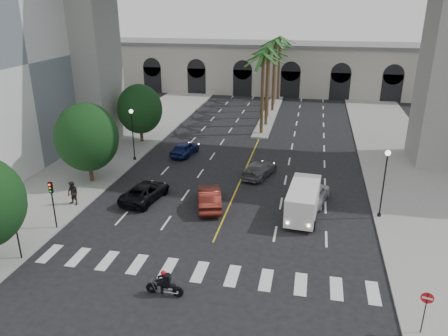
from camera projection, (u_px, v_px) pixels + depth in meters
ground at (206, 258)px, 27.60m from camera, size 140.00×140.00×0.00m
sidewalk_left at (98, 161)px, 44.11m from camera, size 8.00×100.00×0.15m
sidewalk_right at (412, 185)px, 38.44m from camera, size 8.00×100.00×0.15m
median at (270, 114)px, 62.29m from camera, size 2.00×24.00×0.20m
pier_building at (281, 68)px, 76.33m from camera, size 71.00×10.50×8.50m
palm_a at (263, 58)px, 49.92m from camera, size 3.20×3.20×10.30m
palm_b at (268, 52)px, 53.46m from camera, size 3.20×3.20×10.60m
palm_c at (269, 52)px, 57.33m from camera, size 3.20×3.20×10.10m
palm_d at (275, 44)px, 60.66m from camera, size 3.20×3.20×10.90m
palm_e at (276, 44)px, 64.53m from camera, size 3.20×3.20×10.40m
palm_f at (280, 40)px, 68.03m from camera, size 3.20×3.20×10.70m
street_tree_mid at (87, 137)px, 37.68m from camera, size 5.44×5.44×7.21m
street_tree_far at (140, 109)px, 48.76m from camera, size 5.04×5.04×6.68m
lamp_post_left_far at (133, 130)px, 43.22m from camera, size 0.40×0.40×5.35m
lamp_post_right at (384, 178)px, 31.59m from camera, size 0.40×0.40×5.35m
traffic_signal_near at (15, 224)px, 26.55m from camera, size 0.25×0.18×3.65m
traffic_signal_far at (52, 197)px, 30.20m from camera, size 0.25×0.18×3.65m
motorcycle_rider at (165, 284)px, 23.93m from camera, size 2.18×0.59×1.57m
car_a at (314, 194)px, 34.90m from camera, size 2.86×4.91×1.57m
car_b at (209, 197)px, 34.21m from camera, size 2.98×5.21×1.62m
car_c at (145, 192)px, 35.45m from camera, size 3.16×5.42×1.42m
car_d at (259, 169)px, 40.28m from camera, size 3.28×5.24×1.42m
car_e at (185, 149)px, 45.71m from camera, size 2.42×4.53×1.47m
cargo_van at (303, 200)px, 32.48m from camera, size 2.63×5.76×2.39m
pedestrian_a at (13, 219)px, 30.66m from camera, size 0.59×0.41×1.53m
pedestrian_b at (73, 193)px, 34.19m from camera, size 1.10×0.95×1.94m
do_not_enter_sign at (426, 305)px, 20.67m from camera, size 0.60×0.16×2.46m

